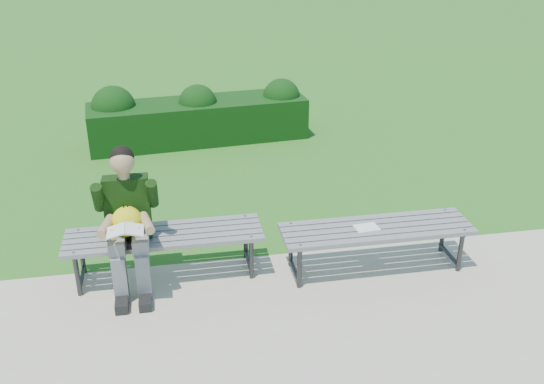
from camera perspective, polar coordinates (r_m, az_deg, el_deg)
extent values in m
plane|color=#3C7C1F|center=(6.06, -4.74, -6.53)|extent=(80.00, 80.00, 0.00)
cube|color=#173E14|center=(9.13, -6.90, 6.66)|extent=(3.25, 1.09, 0.60)
sphere|color=#173E14|center=(9.06, -14.69, 7.67)|extent=(0.69, 0.69, 0.64)
sphere|color=#173E14|center=(9.03, -7.00, 8.24)|extent=(0.62, 0.62, 0.56)
sphere|color=#173E14|center=(9.29, 0.89, 8.91)|extent=(0.61, 0.61, 0.56)
cube|color=gray|center=(5.48, -10.08, -5.09)|extent=(1.80, 0.08, 0.04)
cube|color=gray|center=(5.57, -10.10, -4.55)|extent=(1.80, 0.08, 0.04)
cube|color=gray|center=(5.66, -10.12, -4.04)|extent=(1.80, 0.09, 0.04)
cube|color=gray|center=(5.75, -10.14, -3.54)|extent=(1.80, 0.09, 0.04)
cube|color=gray|center=(5.84, -10.16, -3.06)|extent=(1.80, 0.09, 0.04)
cylinder|color=#2D2D30|center=(5.68, -17.85, -7.51)|extent=(0.04, 0.04, 0.41)
cylinder|color=#2D2D30|center=(6.00, -17.48, -5.57)|extent=(0.04, 0.04, 0.41)
cylinder|color=#2D2D30|center=(5.75, -17.89, -4.95)|extent=(0.04, 0.42, 0.04)
cylinder|color=#2D2D30|center=(5.91, -17.47, -7.71)|extent=(0.04, 0.42, 0.04)
cylinder|color=gray|center=(5.54, -18.20, -5.43)|extent=(0.02, 0.02, 0.01)
cylinder|color=gray|center=(5.90, -17.77, -3.40)|extent=(0.02, 0.02, 0.01)
cylinder|color=#2D2D30|center=(5.65, -1.95, -6.32)|extent=(0.04, 0.04, 0.41)
cylinder|color=#2D2D30|center=(5.97, -2.49, -4.44)|extent=(0.04, 0.04, 0.41)
cylinder|color=#2D2D30|center=(5.72, -2.26, -3.78)|extent=(0.04, 0.42, 0.04)
cylinder|color=#2D2D30|center=(5.89, -2.21, -6.57)|extent=(0.04, 0.42, 0.04)
cylinder|color=gray|center=(5.51, -1.96, -4.21)|extent=(0.02, 0.02, 0.01)
cylinder|color=gray|center=(5.87, -2.56, -2.25)|extent=(0.02, 0.02, 0.01)
cube|color=gray|center=(5.60, 10.52, -4.42)|extent=(1.80, 0.08, 0.04)
cube|color=gray|center=(5.68, 10.16, -3.92)|extent=(1.80, 0.08, 0.04)
cube|color=gray|center=(5.77, 9.82, -3.43)|extent=(1.80, 0.08, 0.04)
cube|color=gray|center=(5.85, 9.48, -2.95)|extent=(1.80, 0.08, 0.04)
cube|color=gray|center=(5.94, 9.16, -2.49)|extent=(1.80, 0.09, 0.04)
cylinder|color=#2D2D30|center=(5.52, 2.60, -7.16)|extent=(0.04, 0.04, 0.41)
cylinder|color=#2D2D30|center=(5.84, 1.78, -5.19)|extent=(0.04, 0.04, 0.41)
cylinder|color=#2D2D30|center=(5.59, 2.21, -4.54)|extent=(0.04, 0.42, 0.04)
cylinder|color=#2D2D30|center=(5.76, 2.15, -7.38)|extent=(0.04, 0.42, 0.04)
cylinder|color=gray|center=(5.38, 2.69, -5.01)|extent=(0.02, 0.02, 0.01)
cylinder|color=gray|center=(5.73, 1.77, -2.96)|extent=(0.02, 0.02, 0.01)
cylinder|color=#2D2D30|center=(6.03, 17.29, -5.41)|extent=(0.04, 0.04, 0.41)
cylinder|color=#2D2D30|center=(6.32, 15.79, -3.71)|extent=(0.04, 0.04, 0.41)
cylinder|color=#2D2D30|center=(6.08, 16.73, -3.04)|extent=(0.04, 0.42, 0.04)
cylinder|color=#2D2D30|center=(6.24, 16.36, -5.70)|extent=(0.04, 0.42, 0.04)
cylinder|color=gray|center=(5.89, 17.68, -3.41)|extent=(0.02, 0.02, 0.01)
cylinder|color=gray|center=(6.22, 15.99, -1.62)|extent=(0.02, 0.02, 0.01)
cube|color=slate|center=(5.50, -14.32, -4.37)|extent=(0.14, 0.42, 0.13)
cube|color=slate|center=(5.49, -12.24, -4.23)|extent=(0.14, 0.42, 0.13)
cube|color=slate|center=(5.50, -14.09, -7.92)|extent=(0.12, 0.13, 0.45)
cube|color=slate|center=(5.48, -11.99, -7.78)|extent=(0.12, 0.13, 0.45)
cube|color=black|center=(5.51, -13.93, -10.05)|extent=(0.11, 0.26, 0.09)
cube|color=black|center=(5.50, -11.83, -9.92)|extent=(0.11, 0.26, 0.09)
cube|color=black|center=(5.57, -13.44, -1.37)|extent=(0.40, 0.30, 0.59)
cylinder|color=tan|center=(5.42, -13.78, 1.56)|extent=(0.10, 0.10, 0.08)
sphere|color=tan|center=(5.35, -13.93, 2.75)|extent=(0.21, 0.21, 0.21)
sphere|color=black|center=(5.37, -13.95, 3.16)|extent=(0.21, 0.21, 0.21)
cylinder|color=black|center=(5.44, -16.05, -0.51)|extent=(0.10, 0.21, 0.30)
cylinder|color=black|center=(5.40, -11.21, -0.14)|extent=(0.10, 0.21, 0.30)
cylinder|color=tan|center=(5.31, -15.37, -3.13)|extent=(0.14, 0.31, 0.08)
cylinder|color=tan|center=(5.28, -11.70, -2.86)|extent=(0.14, 0.31, 0.08)
sphere|color=tan|center=(5.16, -14.71, -3.91)|extent=(0.09, 0.09, 0.09)
sphere|color=tan|center=(5.14, -12.49, -3.75)|extent=(0.09, 0.09, 0.09)
sphere|color=#E0EA0A|center=(5.39, -13.48, -2.69)|extent=(0.26, 0.26, 0.26)
cone|color=orange|center=(5.29, -13.52, -3.32)|extent=(0.08, 0.08, 0.08)
cone|color=black|center=(5.34, -13.78, -1.42)|extent=(0.03, 0.05, 0.08)
cone|color=black|center=(5.35, -13.45, -1.40)|extent=(0.03, 0.04, 0.07)
sphere|color=white|center=(5.29, -14.03, -2.93)|extent=(0.05, 0.05, 0.05)
sphere|color=white|center=(5.29, -13.06, -2.86)|extent=(0.05, 0.05, 0.05)
cube|color=white|center=(5.12, -14.49, -3.56)|extent=(0.15, 0.20, 0.05)
cube|color=white|center=(5.11, -12.82, -3.44)|extent=(0.15, 0.20, 0.05)
cube|color=white|center=(5.73, 8.89, -3.32)|extent=(0.23, 0.18, 0.01)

